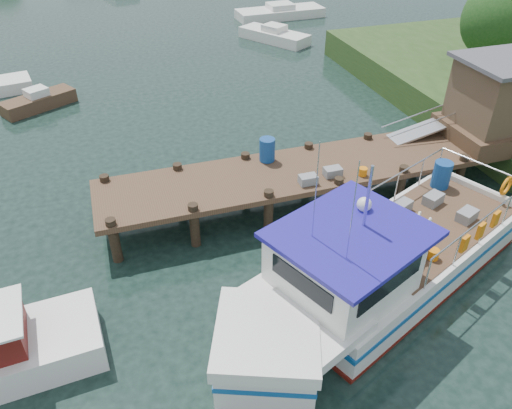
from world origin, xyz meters
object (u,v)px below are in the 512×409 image
object	(u,v)px
lobster_boat	(373,269)
moored_rowboat	(39,101)
moored_b	(274,35)
dock	(436,126)
moored_c	(280,12)

from	to	relation	value
lobster_boat	moored_rowboat	bearing A→B (deg)	95.93
moored_rowboat	moored_b	distance (m)	16.47
dock	lobster_boat	distance (m)	7.44
dock	moored_c	xyz separation A→B (m)	(2.85, 24.22, -1.84)
moored_c	lobster_boat	bearing A→B (deg)	-97.45
dock	moored_rowboat	xyz separation A→B (m)	(-14.68, 11.74, -1.86)
dock	moored_b	size ratio (longest dim) A/B	3.22
moored_rowboat	moored_b	world-z (taller)	moored_b
dock	moored_b	bearing A→B (deg)	89.02
dock	moored_c	size ratio (longest dim) A/B	2.40
dock	moored_b	xyz separation A→B (m)	(0.32, 18.55, -1.83)
dock	moored_c	distance (m)	24.45
moored_b	lobster_boat	bearing A→B (deg)	-80.26
lobster_boat	moored_rowboat	size ratio (longest dim) A/B	2.99
lobster_boat	moored_b	xyz separation A→B (m)	(5.58, 23.66, -0.59)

